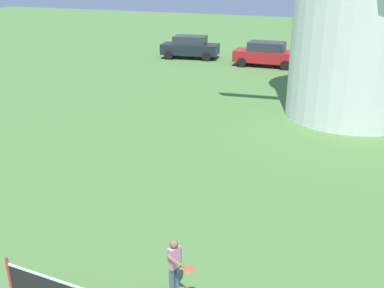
# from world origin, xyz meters

# --- Properties ---
(player_far) EXTENTS (0.66, 0.61, 1.10)m
(player_far) POSITION_xyz_m (-0.42, 4.08, 0.63)
(player_far) COLOR slate
(player_far) RESTS_ON ground_plane
(parked_car_black) EXTENTS (4.24, 2.49, 1.56)m
(parked_car_black) POSITION_xyz_m (-10.24, 26.55, 0.81)
(parked_car_black) COLOR #1E232D
(parked_car_black) RESTS_ON ground_plane
(parked_car_red) EXTENTS (4.19, 2.11, 1.56)m
(parked_car_red) POSITION_xyz_m (-4.57, 25.96, 0.81)
(parked_car_red) COLOR red
(parked_car_red) RESTS_ON ground_plane
(parked_car_silver) EXTENTS (4.62, 2.33, 1.56)m
(parked_car_silver) POSITION_xyz_m (-0.23, 26.65, 0.81)
(parked_car_silver) COLOR silver
(parked_car_silver) RESTS_ON ground_plane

